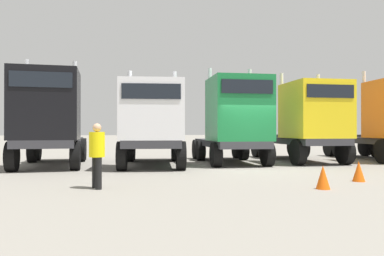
{
  "coord_description": "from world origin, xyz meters",
  "views": [
    {
      "loc": [
        -5.16,
        -13.58,
        1.51
      ],
      "look_at": [
        -1.82,
        3.26,
        1.61
      ],
      "focal_mm": 34.85,
      "sensor_mm": 36.0,
      "label": 1
    }
  ],
  "objects_px": {
    "semi_truck_yellow": "(308,121)",
    "traffic_cone_mid": "(359,171)",
    "semi_truck_green": "(235,120)",
    "semi_truck_black": "(49,118)",
    "visitor_in_hivis": "(97,151)",
    "semi_truck_white": "(152,123)",
    "traffic_cone_near": "(323,177)"
  },
  "relations": [
    {
      "from": "semi_truck_black",
      "to": "semi_truck_yellow",
      "type": "height_order",
      "value": "semi_truck_black"
    },
    {
      "from": "semi_truck_green",
      "to": "traffic_cone_mid",
      "type": "distance_m",
      "value": 6.39
    },
    {
      "from": "semi_truck_black",
      "to": "visitor_in_hivis",
      "type": "distance_m",
      "value": 6.31
    },
    {
      "from": "semi_truck_white",
      "to": "visitor_in_hivis",
      "type": "distance_m",
      "value": 5.7
    },
    {
      "from": "semi_truck_white",
      "to": "traffic_cone_near",
      "type": "bearing_deg",
      "value": 36.18
    },
    {
      "from": "semi_truck_yellow",
      "to": "traffic_cone_mid",
      "type": "height_order",
      "value": "semi_truck_yellow"
    },
    {
      "from": "semi_truck_black",
      "to": "semi_truck_white",
      "type": "bearing_deg",
      "value": 80.52
    },
    {
      "from": "semi_truck_white",
      "to": "traffic_cone_near",
      "type": "distance_m",
      "value": 7.67
    },
    {
      "from": "semi_truck_green",
      "to": "visitor_in_hivis",
      "type": "distance_m",
      "value": 8.07
    },
    {
      "from": "semi_truck_black",
      "to": "traffic_cone_near",
      "type": "bearing_deg",
      "value": 46.05
    },
    {
      "from": "semi_truck_black",
      "to": "semi_truck_green",
      "type": "bearing_deg",
      "value": 87.22
    },
    {
      "from": "traffic_cone_mid",
      "to": "semi_truck_green",
      "type": "bearing_deg",
      "value": 107.99
    },
    {
      "from": "traffic_cone_near",
      "to": "semi_truck_yellow",
      "type": "bearing_deg",
      "value": 64.08
    },
    {
      "from": "visitor_in_hivis",
      "to": "traffic_cone_mid",
      "type": "distance_m",
      "value": 7.5
    },
    {
      "from": "semi_truck_white",
      "to": "traffic_cone_near",
      "type": "height_order",
      "value": "semi_truck_white"
    },
    {
      "from": "traffic_cone_near",
      "to": "traffic_cone_mid",
      "type": "distance_m",
      "value": 2.09
    },
    {
      "from": "semi_truck_black",
      "to": "semi_truck_yellow",
      "type": "bearing_deg",
      "value": 88.74
    },
    {
      "from": "semi_truck_yellow",
      "to": "semi_truck_green",
      "type": "bearing_deg",
      "value": -84.45
    },
    {
      "from": "traffic_cone_mid",
      "to": "visitor_in_hivis",
      "type": "bearing_deg",
      "value": 179.21
    },
    {
      "from": "semi_truck_black",
      "to": "visitor_in_hivis",
      "type": "bearing_deg",
      "value": 18.36
    },
    {
      "from": "semi_truck_white",
      "to": "semi_truck_black",
      "type": "bearing_deg",
      "value": -91.3
    },
    {
      "from": "semi_truck_yellow",
      "to": "traffic_cone_mid",
      "type": "bearing_deg",
      "value": -14.28
    },
    {
      "from": "semi_truck_green",
      "to": "traffic_cone_mid",
      "type": "bearing_deg",
      "value": 19.77
    },
    {
      "from": "semi_truck_white",
      "to": "traffic_cone_near",
      "type": "relative_size",
      "value": 10.75
    },
    {
      "from": "semi_truck_black",
      "to": "semi_truck_green",
      "type": "xyz_separation_m",
      "value": [
        7.76,
        -0.08,
        -0.01
      ]
    },
    {
      "from": "semi_truck_green",
      "to": "semi_truck_yellow",
      "type": "relative_size",
      "value": 0.9
    },
    {
      "from": "semi_truck_green",
      "to": "semi_truck_yellow",
      "type": "bearing_deg",
      "value": 95.99
    },
    {
      "from": "semi_truck_white",
      "to": "semi_truck_green",
      "type": "distance_m",
      "value": 3.71
    },
    {
      "from": "semi_truck_white",
      "to": "visitor_in_hivis",
      "type": "height_order",
      "value": "semi_truck_white"
    },
    {
      "from": "traffic_cone_near",
      "to": "traffic_cone_mid",
      "type": "xyz_separation_m",
      "value": [
        1.79,
        1.08,
        -0.01
      ]
    },
    {
      "from": "semi_truck_black",
      "to": "traffic_cone_mid",
      "type": "distance_m",
      "value": 11.47
    },
    {
      "from": "semi_truck_white",
      "to": "semi_truck_yellow",
      "type": "distance_m",
      "value": 7.33
    }
  ]
}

